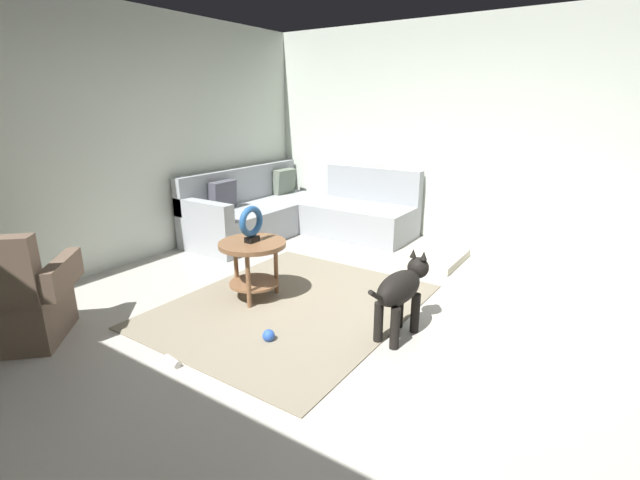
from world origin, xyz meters
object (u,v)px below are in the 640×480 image
object	(u,v)px
side_table	(253,255)
dog	(402,289)
armchair	(12,303)
sectional_couch	(296,214)
dog_toy_rope	(172,361)
dog_toy_ball	(269,336)
torus_sculpture	(251,223)
dog_bed_mat	(433,257)

from	to	relation	value
side_table	dog	world-z (taller)	dog
armchair	dog	bearing A→B (deg)	-7.76
sectional_couch	dog	size ratio (longest dim) A/B	2.65
dog	dog_toy_rope	distance (m)	1.72
dog	dog_toy_rope	bearing A→B (deg)	-126.88
sectional_couch	dog_toy_ball	distance (m)	2.89
dog_toy_ball	dog_toy_rope	bearing A→B (deg)	150.73
torus_sculpture	armchair	bearing A→B (deg)	149.99
side_table	dog_bed_mat	distance (m)	2.17
torus_sculpture	dog_toy_rope	size ratio (longest dim) A/B	2.18
dog_bed_mat	dog	bearing A→B (deg)	-167.84
sectional_couch	torus_sculpture	xyz separation A→B (m)	(-1.89, -0.94, 0.42)
armchair	torus_sculpture	world-z (taller)	armchair
dog	dog_toy_rope	xyz separation A→B (m)	(-1.26, 1.11, -0.35)
armchair	dog_toy_ball	world-z (taller)	armchair
armchair	torus_sculpture	size ratio (longest dim) A/B	3.04
side_table	dog_toy_rope	xyz separation A→B (m)	(-1.14, -0.27, -0.39)
armchair	dog	world-z (taller)	armchair
dog_bed_mat	dog_toy_rope	size ratio (longest dim) A/B	5.36
sectional_couch	armchair	world-z (taller)	same
sectional_couch	side_table	xyz separation A→B (m)	(-1.89, -0.94, 0.13)
side_table	dog_toy_ball	xyz separation A→B (m)	(-0.53, -0.61, -0.37)
dog_toy_rope	dog_bed_mat	bearing A→B (deg)	-13.61
armchair	torus_sculpture	distance (m)	1.87
torus_sculpture	dog	bearing A→B (deg)	-85.25
armchair	dog	distance (m)	2.86
dog_bed_mat	dog	xyz separation A→B (m)	(-1.77, -0.38, 0.33)
side_table	dog_bed_mat	size ratio (longest dim) A/B	0.75
armchair	side_table	distance (m)	1.83
sectional_couch	side_table	bearing A→B (deg)	-153.65
armchair	dog_toy_rope	size ratio (longest dim) A/B	6.65
side_table	dog_toy_rope	bearing A→B (deg)	-166.60
armchair	side_table	size ratio (longest dim) A/B	1.65
armchair	dog_bed_mat	world-z (taller)	armchair
sectional_couch	dog_bed_mat	size ratio (longest dim) A/B	2.81
side_table	torus_sculpture	bearing A→B (deg)	180.00
dog_bed_mat	armchair	bearing A→B (deg)	151.06
dog_bed_mat	dog_toy_ball	distance (m)	2.45
armchair	dog	xyz separation A→B (m)	(1.70, -2.30, 0.05)
dog_bed_mat	dog_toy_ball	world-z (taller)	dog_toy_ball
sectional_couch	dog_bed_mat	bearing A→B (deg)	-90.16
dog_toy_ball	side_table	bearing A→B (deg)	49.32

